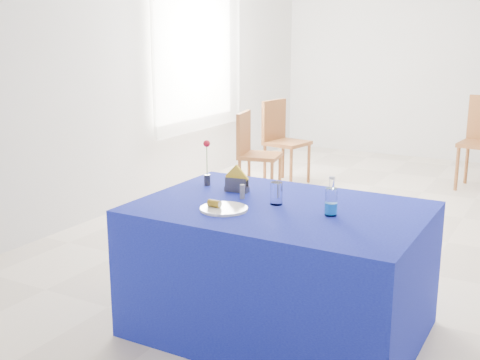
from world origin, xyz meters
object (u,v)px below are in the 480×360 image
(plate, at_px, (224,209))
(blue_table, at_px, (279,269))
(chair_win_b, at_px, (281,135))
(water_bottle, at_px, (331,203))
(chair_win_a, at_px, (253,148))

(plate, distance_m, blue_table, 0.51)
(blue_table, relative_size, chair_win_b, 1.67)
(plate, relative_size, chair_win_b, 0.28)
(blue_table, distance_m, chair_win_b, 3.63)
(water_bottle, distance_m, chair_win_b, 3.80)
(blue_table, relative_size, chair_win_a, 1.76)
(chair_win_a, relative_size, chair_win_b, 0.95)
(blue_table, bearing_deg, chair_win_a, 120.94)
(blue_table, distance_m, water_bottle, 0.55)
(plate, xyz_separation_m, blue_table, (0.24, 0.22, -0.39))
(chair_win_a, bearing_deg, chair_win_b, -10.66)
(chair_win_a, bearing_deg, plate, -166.94)
(blue_table, xyz_separation_m, chair_win_a, (-1.53, 2.55, 0.14))
(water_bottle, bearing_deg, blue_table, 174.66)
(plate, relative_size, chair_win_a, 0.29)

